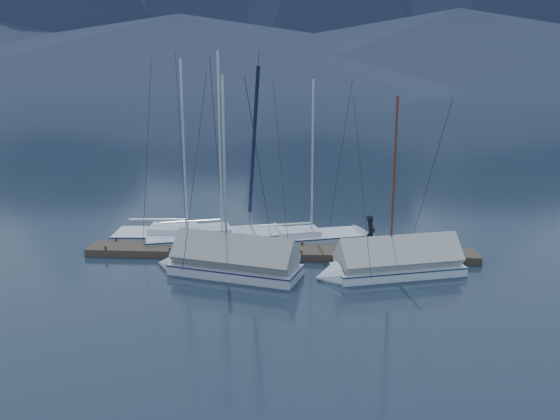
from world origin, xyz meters
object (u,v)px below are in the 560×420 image
at_px(sailboat_open_left, 198,238).
at_px(sailboat_open_mid, 233,238).
at_px(sailboat_open_right, 320,238).
at_px(sailboat_covered_far, 224,263).
at_px(person, 371,234).
at_px(sailboat_covered_near, 387,265).

xyz_separation_m(sailboat_open_left, sailboat_open_mid, (1.78, 0.06, 0.01)).
bearing_deg(sailboat_open_left, sailboat_open_mid, 1.91).
distance_m(sailboat_open_right, sailboat_covered_far, 6.43).
distance_m(sailboat_open_left, sailboat_covered_far, 5.07).
xyz_separation_m(sailboat_covered_far, person, (6.33, 2.32, 0.76)).
relative_size(sailboat_open_right, sailboat_covered_near, 1.06).
bearing_deg(sailboat_open_left, sailboat_open_right, 3.28).
bearing_deg(sailboat_covered_far, sailboat_open_mid, 93.74).
distance_m(sailboat_open_left, sailboat_covered_near, 9.96).
height_order(sailboat_open_right, person, sailboat_open_right).
height_order(sailboat_open_left, sailboat_open_mid, sailboat_open_mid).
bearing_deg(sailboat_open_right, sailboat_open_left, -176.72).
height_order(sailboat_open_mid, sailboat_open_right, sailboat_open_mid).
relative_size(sailboat_open_mid, sailboat_covered_far, 1.12).
bearing_deg(sailboat_open_right, sailboat_covered_far, -129.32).
xyz_separation_m(sailboat_covered_near, person, (-0.55, 2.03, 0.79)).
distance_m(sailboat_open_left, sailboat_open_mid, 1.78).
height_order(sailboat_open_mid, sailboat_covered_near, sailboat_open_mid).
relative_size(sailboat_open_right, person, 5.10).
bearing_deg(sailboat_covered_near, sailboat_open_left, 154.25).
distance_m(sailboat_open_left, sailboat_open_right, 6.17).
distance_m(sailboat_open_mid, person, 7.11).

